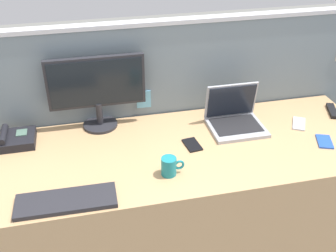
# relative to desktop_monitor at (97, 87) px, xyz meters

# --- Properties ---
(ground_plane) EXTENTS (10.00, 10.00, 0.00)m
(ground_plane) POSITION_rel_desktop_monitor_xyz_m (0.34, -0.34, -1.00)
(ground_plane) COLOR slate
(desk) EXTENTS (2.29, 0.78, 0.76)m
(desk) POSITION_rel_desktop_monitor_xyz_m (0.34, -0.34, -0.62)
(desk) COLOR tan
(desk) RESTS_ON ground_plane
(cubicle_divider) EXTENTS (2.70, 0.08, 1.32)m
(cubicle_divider) POSITION_rel_desktop_monitor_xyz_m (0.34, 0.09, -0.34)
(cubicle_divider) COLOR slate
(cubicle_divider) RESTS_ON ground_plane
(desktop_monitor) EXTENTS (0.54, 0.20, 0.42)m
(desktop_monitor) POSITION_rel_desktop_monitor_xyz_m (0.00, 0.00, 0.00)
(desktop_monitor) COLOR #232328
(desktop_monitor) RESTS_ON desk
(laptop) EXTENTS (0.31, 0.27, 0.23)m
(laptop) POSITION_rel_desktop_monitor_xyz_m (0.76, -0.17, -0.19)
(laptop) COLOR #9EA0A8
(laptop) RESTS_ON desk
(desk_phone) EXTENTS (0.19, 0.19, 0.08)m
(desk_phone) POSITION_rel_desktop_monitor_xyz_m (-0.46, -0.09, -0.21)
(desk_phone) COLOR black
(desk_phone) RESTS_ON desk
(keyboard_main) EXTENTS (0.44, 0.17, 0.02)m
(keyboard_main) POSITION_rel_desktop_monitor_xyz_m (-0.20, -0.63, -0.23)
(keyboard_main) COLOR #232328
(keyboard_main) RESTS_ON desk
(cell_phone_blue_case) EXTENTS (0.12, 0.15, 0.01)m
(cell_phone_blue_case) POSITION_rel_desktop_monitor_xyz_m (1.17, -0.45, -0.24)
(cell_phone_blue_case) COLOR blue
(cell_phone_blue_case) RESTS_ON desk
(cell_phone_silver_slab) EXTENTS (0.13, 0.16, 0.01)m
(cell_phone_silver_slab) POSITION_rel_desktop_monitor_xyz_m (1.13, -0.25, -0.24)
(cell_phone_silver_slab) COLOR #B7BAC1
(cell_phone_silver_slab) RESTS_ON desk
(cell_phone_black_slab) EXTENTS (0.09, 0.13, 0.01)m
(cell_phone_black_slab) POSITION_rel_desktop_monitor_xyz_m (0.46, -0.32, -0.24)
(cell_phone_black_slab) COLOR black
(cell_phone_black_slab) RESTS_ON desk
(tv_remote) EXTENTS (0.10, 0.17, 0.02)m
(tv_remote) POSITION_rel_desktop_monitor_xyz_m (1.40, -0.16, -0.23)
(tv_remote) COLOR black
(tv_remote) RESTS_ON desk
(coffee_mug) EXTENTS (0.11, 0.07, 0.09)m
(coffee_mug) POSITION_rel_desktop_monitor_xyz_m (0.29, -0.53, -0.20)
(coffee_mug) COLOR #197A84
(coffee_mug) RESTS_ON desk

